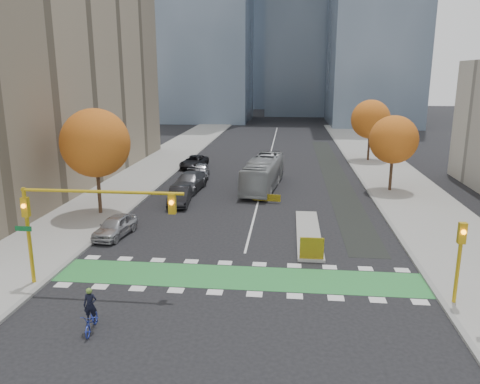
% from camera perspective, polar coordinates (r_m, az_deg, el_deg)
% --- Properties ---
extents(ground, '(300.00, 300.00, 0.00)m').
position_cam_1_polar(ground, '(24.29, -0.56, -11.83)').
color(ground, black).
rests_on(ground, ground).
extents(sidewalk_west, '(7.00, 120.00, 0.15)m').
position_cam_1_polar(sidewalk_west, '(45.90, -14.58, 0.37)').
color(sidewalk_west, gray).
rests_on(sidewalk_west, ground).
extents(sidewalk_east, '(7.00, 120.00, 0.15)m').
position_cam_1_polar(sidewalk_east, '(44.39, 20.16, -0.51)').
color(sidewalk_east, gray).
rests_on(sidewalk_east, ground).
extents(curb_west, '(0.30, 120.00, 0.16)m').
position_cam_1_polar(curb_west, '(44.79, -10.39, 0.27)').
color(curb_west, gray).
rests_on(curb_west, ground).
extents(curb_east, '(0.30, 120.00, 0.16)m').
position_cam_1_polar(curb_east, '(43.65, 15.70, -0.40)').
color(curb_east, gray).
rests_on(curb_east, ground).
extents(bike_crossing, '(20.00, 3.00, 0.01)m').
position_cam_1_polar(bike_crossing, '(25.64, -0.17, -10.35)').
color(bike_crossing, '#2A823A').
rests_on(bike_crossing, ground).
extents(centre_line, '(0.15, 70.00, 0.01)m').
position_cam_1_polar(centre_line, '(62.65, 3.64, 4.34)').
color(centre_line, silver).
rests_on(centre_line, ground).
extents(bike_lane_paint, '(2.50, 50.00, 0.01)m').
position_cam_1_polar(bike_lane_paint, '(53.01, 11.30, 2.29)').
color(bike_lane_paint, black).
rests_on(bike_lane_paint, ground).
extents(median_island, '(1.60, 10.00, 0.16)m').
position_cam_1_polar(median_island, '(32.49, 8.33, -4.97)').
color(median_island, gray).
rests_on(median_island, ground).
extents(hazard_board, '(1.40, 0.12, 1.30)m').
position_cam_1_polar(hazard_board, '(27.74, 8.75, -6.80)').
color(hazard_board, yellow).
rests_on(hazard_board, median_island).
extents(building_west, '(16.00, 44.00, 25.00)m').
position_cam_1_polar(building_west, '(51.15, -26.15, 14.84)').
color(building_west, gray).
rests_on(building_west, ground).
extents(tree_west, '(5.20, 5.20, 8.22)m').
position_cam_1_polar(tree_west, '(37.03, -17.21, 5.72)').
color(tree_west, '#332114').
rests_on(tree_west, ground).
extents(tree_east_near, '(4.40, 4.40, 7.08)m').
position_cam_1_polar(tree_east_near, '(45.08, 18.22, 6.08)').
color(tree_east_near, '#332114').
rests_on(tree_east_near, ground).
extents(tree_east_far, '(4.80, 4.80, 7.65)m').
position_cam_1_polar(tree_east_far, '(60.76, 15.63, 8.53)').
color(tree_east_far, '#332114').
rests_on(tree_east_far, ground).
extents(traffic_signal_west, '(8.53, 0.56, 5.20)m').
position_cam_1_polar(traffic_signal_west, '(24.52, -19.48, -2.31)').
color(traffic_signal_west, '#BF9914').
rests_on(traffic_signal_west, ground).
extents(traffic_signal_east, '(0.35, 0.43, 4.10)m').
position_cam_1_polar(traffic_signal_east, '(23.97, 25.24, -6.51)').
color(traffic_signal_east, '#BF9914').
rests_on(traffic_signal_east, ground).
extents(cyclist, '(0.84, 1.80, 1.99)m').
position_cam_1_polar(cyclist, '(21.44, -17.68, -14.30)').
color(cyclist, '#22319C').
rests_on(cyclist, ground).
extents(bus, '(3.73, 10.92, 2.98)m').
position_cam_1_polar(bus, '(44.63, 2.84, 2.30)').
color(bus, '#94989B').
rests_on(bus, ground).
extents(parked_car_a, '(2.21, 4.34, 1.42)m').
position_cam_1_polar(parked_car_a, '(32.65, -14.99, -4.06)').
color(parked_car_a, '#A9AAAF').
rests_on(parked_car_a, ground).
extents(parked_car_b, '(2.08, 4.74, 1.52)m').
position_cam_1_polar(parked_car_b, '(39.49, -7.38, -0.46)').
color(parked_car_b, black).
rests_on(parked_car_b, ground).
extents(parked_car_c, '(2.84, 5.91, 1.66)m').
position_cam_1_polar(parked_car_c, '(44.26, -6.21, 1.26)').
color(parked_car_c, '#48494D').
rests_on(parked_car_c, ground).
extents(parked_car_d, '(2.95, 5.32, 1.41)m').
position_cam_1_polar(parked_car_d, '(55.08, -5.63, 3.68)').
color(parked_car_d, black).
rests_on(parked_car_d, ground).
extents(parked_car_e, '(2.23, 4.41, 1.44)m').
position_cam_1_polar(parked_car_e, '(49.92, -4.78, 2.63)').
color(parked_car_e, '#95959A').
rests_on(parked_car_e, ground).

